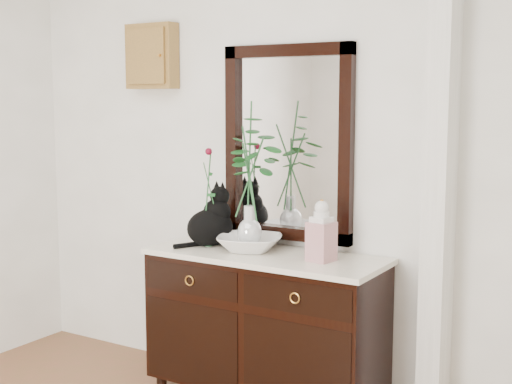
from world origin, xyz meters
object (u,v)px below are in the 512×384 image
Objects in this scene: sideboard at (265,320)px; ginger_jar at (321,230)px; cat at (210,216)px; lotus_bowl at (250,243)px.

sideboard is 4.06× the size of ginger_jar.
ginger_jar is at bearing -1.03° from sideboard.
sideboard is 3.83× the size of cat.
ginger_jar reaches higher than lotus_bowl.
cat reaches higher than sideboard.
ginger_jar is (0.34, -0.01, 0.54)m from sideboard.
ginger_jar is at bearing -1.86° from lotus_bowl.
cat is at bearing 177.90° from ginger_jar.
cat reaches higher than ginger_jar.
ginger_jar is (0.73, -0.03, -0.01)m from cat.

